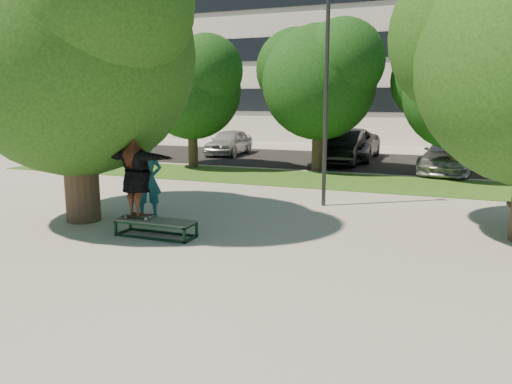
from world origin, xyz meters
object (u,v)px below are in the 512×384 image
at_px(bystander, 148,180).
at_px(car_grey, 349,144).
at_px(lamppost, 326,95).
at_px(grind_box, 156,228).
at_px(car_silver_a, 229,142).
at_px(tree_left, 72,40).
at_px(car_dark, 342,147).
at_px(car_silver_b, 451,155).

bearing_deg(bystander, car_grey, 46.73).
relative_size(lamppost, bystander, 3.14).
bearing_deg(car_grey, lamppost, -83.78).
bearing_deg(car_grey, bystander, -100.67).
distance_m(grind_box, car_silver_a, 16.86).
bearing_deg(lamppost, tree_left, -143.58).
xyz_separation_m(lamppost, bystander, (-3.91, -3.03, -2.18)).
distance_m(bystander, car_dark, 12.98).
xyz_separation_m(car_dark, car_silver_b, (4.86, -1.22, -0.06)).
distance_m(lamppost, car_dark, 10.12).
distance_m(lamppost, car_grey, 11.84).
bearing_deg(grind_box, car_silver_b, 65.27).
bearing_deg(bystander, tree_left, 178.45).
height_order(car_dark, car_silver_b, car_dark).
relative_size(car_silver_a, car_dark, 0.87).
relative_size(car_silver_a, car_grey, 0.73).
height_order(lamppost, grind_box, lamppost).
distance_m(tree_left, grind_box, 5.02).
height_order(bystander, car_silver_b, bystander).
xyz_separation_m(bystander, car_dark, (2.41, 12.75, -0.19)).
bearing_deg(car_silver_a, car_grey, -2.23).
xyz_separation_m(car_silver_a, car_grey, (6.61, 0.17, 0.08)).
height_order(grind_box, car_grey, car_grey).
distance_m(lamppost, car_silver_b, 9.46).
height_order(tree_left, grind_box, tree_left).
relative_size(tree_left, grind_box, 3.95).
bearing_deg(lamppost, car_dark, 98.77).
bearing_deg(car_silver_b, car_dark, 174.59).
xyz_separation_m(grind_box, car_dark, (1.19, 14.34, 0.59)).
distance_m(car_silver_a, car_silver_b, 11.84).
distance_m(tree_left, car_silver_a, 15.93).
distance_m(grind_box, car_silver_b, 14.45).
xyz_separation_m(grind_box, car_grey, (1.15, 16.12, 0.60)).
height_order(tree_left, lamppost, tree_left).
bearing_deg(car_dark, car_silver_b, -17.63).
height_order(bystander, car_grey, bystander).
height_order(tree_left, car_grey, tree_left).
height_order(car_grey, car_silver_b, car_grey).
height_order(lamppost, bystander, lamppost).
bearing_deg(car_silver_b, lamppost, -102.84).
relative_size(grind_box, car_dark, 0.38).
relative_size(grind_box, car_silver_a, 0.43).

